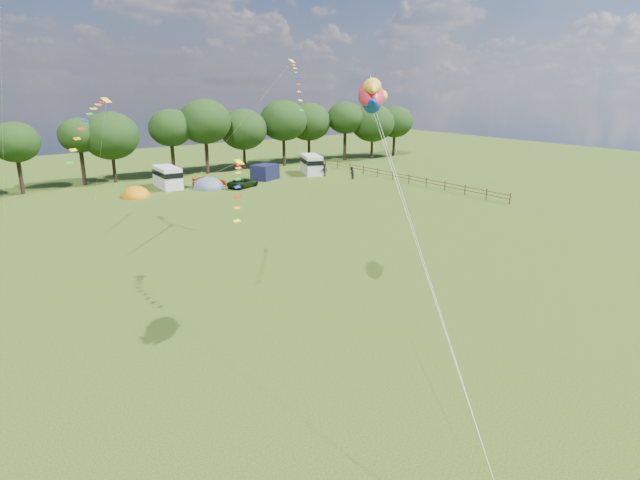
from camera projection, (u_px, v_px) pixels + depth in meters
ground_plane at (421, 362)px, 24.75m from camera, size 180.00×180.00×0.00m
tree_line at (140, 131)px, 68.69m from camera, size 102.98×10.98×10.27m
fence at (401, 176)px, 69.31m from camera, size 0.12×33.12×1.20m
car_c at (209, 182)px, 66.20m from camera, size 4.36×3.00×1.21m
car_d at (243, 183)px, 65.53m from camera, size 4.80×3.46×1.19m
campervan_c at (167, 176)px, 65.18m from camera, size 2.52×5.35×2.56m
campervan_d at (311, 164)px, 75.06m from camera, size 4.16×5.79×2.61m
tent_orange at (137, 197)px, 60.19m from camera, size 3.17×3.47×2.48m
tent_greyblue at (209, 188)px, 65.21m from camera, size 3.75×4.10×2.79m
awning_navy at (265, 172)px, 70.74m from camera, size 3.92×3.61×1.97m
fish_kite at (371, 95)px, 24.79m from camera, size 3.00×3.49×1.96m
streamer_kite_b at (91, 118)px, 34.93m from camera, size 4.29×4.65×3.80m
streamer_kite_c at (238, 180)px, 31.84m from camera, size 3.08×4.78×2.76m
walker_a at (351, 173)px, 71.00m from camera, size 0.93×0.77×1.65m
walker_b at (324, 170)px, 73.16m from camera, size 1.15×0.54×1.77m
streamer_kite_d at (296, 76)px, 45.98m from camera, size 2.63×4.96×4.27m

